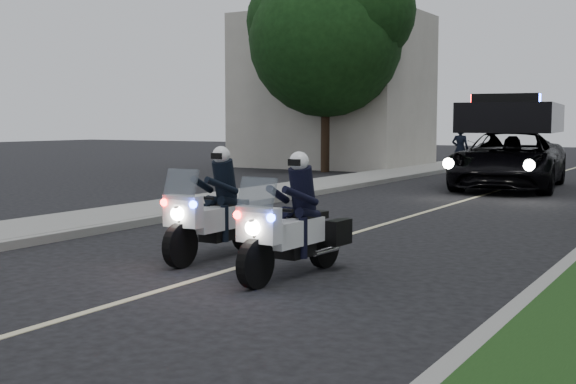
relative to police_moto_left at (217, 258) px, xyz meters
The scene contains 11 objects.
ground 4.06m from the police_moto_left, 80.24° to the right, with size 120.00×120.00×0.00m, color black.
curb_left 6.90m from the police_moto_left, 119.62° to the left, with size 0.20×60.00×0.15m, color gray.
sidewalk_left 7.51m from the police_moto_left, 126.94° to the left, with size 2.00×60.00×0.16m, color gray.
building_far 24.15m from the police_moto_left, 112.94° to the left, with size 8.00×6.00×7.00m, color #A8A396.
lane_marking 6.04m from the police_moto_left, 83.47° to the left, with size 0.12×50.00×0.01m, color #BFB78C.
police_moto_left is the anchor object (origin of this frame).
police_moto_right 1.79m from the police_moto_left, 18.97° to the right, with size 0.69×1.98×1.68m, color silver, non-canonical shape.
police_suv 14.40m from the police_moto_left, 86.90° to the left, with size 2.97×6.41×3.12m, color black.
bicycle 18.03m from the police_moto_left, 96.11° to the left, with size 0.55×1.59×0.83m, color black.
cyclist 18.03m from the police_moto_left, 96.11° to the left, with size 0.62×0.41×1.72m, color black.
tree_left_near 19.88m from the police_moto_left, 112.99° to the left, with size 6.31×6.31×10.52m, color #133712, non-canonical shape.
Camera 1 is at (5.94, -5.07, 2.07)m, focal length 46.46 mm.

